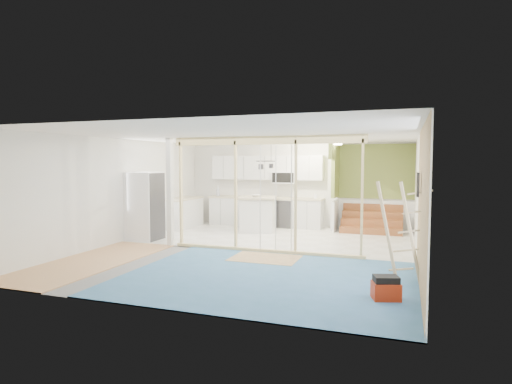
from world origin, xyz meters
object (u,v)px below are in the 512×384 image
(island, at_px, (258,214))
(toolbox, at_px, (386,289))
(fridge, at_px, (145,206))
(ladder, at_px, (402,232))

(island, bearing_deg, toolbox, -65.40)
(fridge, bearing_deg, toolbox, -25.24)
(island, xyz_separation_m, toolbox, (3.79, -5.27, -0.33))
(fridge, xyz_separation_m, toolbox, (6.11, -3.02, -0.71))
(island, relative_size, toolbox, 2.68)
(toolbox, height_order, ladder, ladder)
(fridge, distance_m, ladder, 6.60)
(island, height_order, toolbox, island)
(island, distance_m, toolbox, 6.50)
(toolbox, bearing_deg, island, 108.28)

